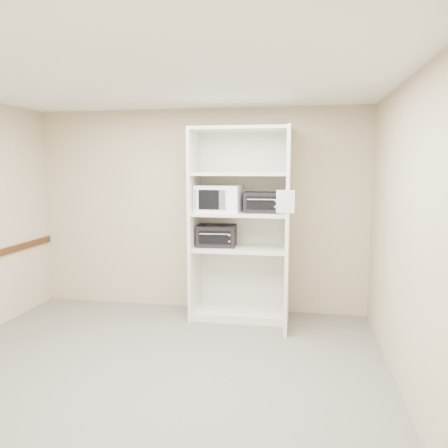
% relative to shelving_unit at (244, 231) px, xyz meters
% --- Properties ---
extents(floor, '(4.50, 4.00, 0.01)m').
position_rel_shelving_unit_xyz_m(floor, '(-0.67, -1.70, -1.13)').
color(floor, slate).
rests_on(floor, ground).
extents(ceiling, '(4.50, 4.00, 0.01)m').
position_rel_shelving_unit_xyz_m(ceiling, '(-0.67, -1.70, 1.57)').
color(ceiling, white).
extents(wall_back, '(4.50, 0.02, 2.70)m').
position_rel_shelving_unit_xyz_m(wall_back, '(-0.67, 0.30, 0.22)').
color(wall_back, '#BEB18E').
rests_on(wall_back, ground).
extents(wall_right, '(0.02, 4.00, 2.70)m').
position_rel_shelving_unit_xyz_m(wall_right, '(1.58, -1.70, 0.22)').
color(wall_right, '#BEB18E').
rests_on(wall_right, ground).
extents(shelving_unit, '(1.24, 0.92, 2.42)m').
position_rel_shelving_unit_xyz_m(shelving_unit, '(0.00, 0.00, 0.00)').
color(shelving_unit, silver).
rests_on(shelving_unit, floor).
extents(microwave, '(0.59, 0.47, 0.34)m').
position_rel_shelving_unit_xyz_m(microwave, '(-0.32, -0.00, 0.41)').
color(microwave, white).
rests_on(microwave, shelving_unit).
extents(toaster_oven_upper, '(0.45, 0.34, 0.25)m').
position_rel_shelving_unit_xyz_m(toaster_oven_upper, '(0.22, 0.02, 0.37)').
color(toaster_oven_upper, black).
rests_on(toaster_oven_upper, shelving_unit).
extents(toaster_oven_lower, '(0.51, 0.39, 0.27)m').
position_rel_shelving_unit_xyz_m(toaster_oven_lower, '(-0.36, 0.04, -0.08)').
color(toaster_oven_lower, black).
rests_on(toaster_oven_lower, shelving_unit).
extents(paper_sign, '(0.20, 0.01, 0.25)m').
position_rel_shelving_unit_xyz_m(paper_sign, '(0.53, -0.63, 0.43)').
color(paper_sign, white).
rests_on(paper_sign, shelving_unit).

